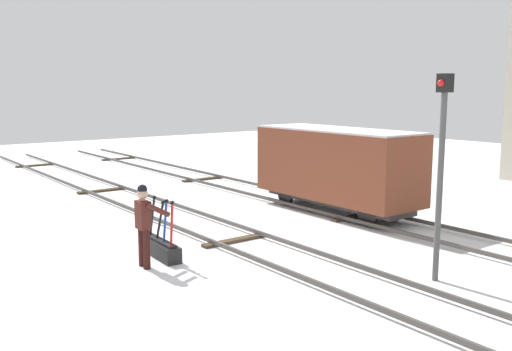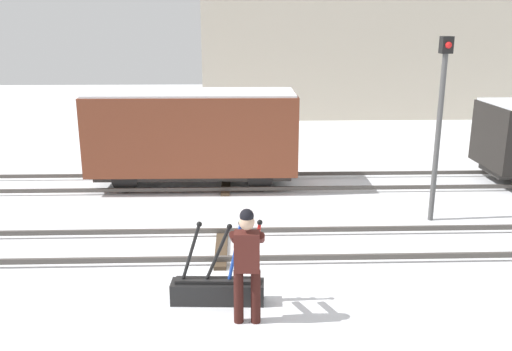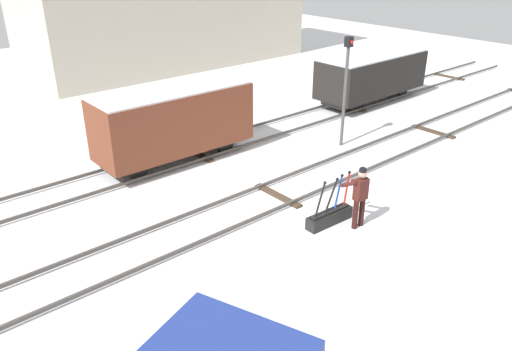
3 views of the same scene
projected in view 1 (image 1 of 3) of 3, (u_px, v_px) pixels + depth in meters
The scene contains 7 objects.
ground_plane at pixel (236, 242), 14.16m from camera, with size 60.00×60.00×0.00m, color white.
track_main_line at pixel (236, 238), 14.14m from camera, with size 44.00×1.94×0.18m.
track_siding_near at pixel (356, 214), 16.80m from camera, with size 44.00×1.94×0.18m.
switch_lever_frame at pixel (161, 246), 12.84m from camera, with size 1.54×0.44×1.45m.
rail_worker at pixel (144, 220), 11.98m from camera, with size 0.56×0.67×1.84m.
signal_post at pixel (441, 158), 10.91m from camera, with size 0.24×0.32×4.15m.
freight_car_mid_siding at pixel (336, 165), 17.28m from camera, with size 5.62×2.02×2.65m.
Camera 1 is at (11.25, -7.88, 3.86)m, focal length 38.93 mm.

